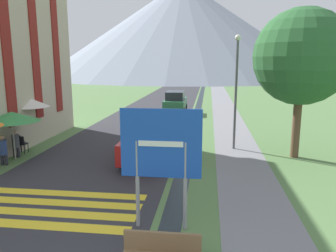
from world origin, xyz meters
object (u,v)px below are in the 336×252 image
at_px(person_seated_near, 3,149).
at_px(cafe_chair_far_right, 21,143).
at_px(cafe_chair_far_left, 18,142).
at_px(cafe_umbrella_rear_white, 30,103).
at_px(cafe_umbrella_middle_green, 12,117).
at_px(person_seated_far, 16,142).
at_px(road_sign, 161,152).
at_px(streetlamp, 236,83).
at_px(parked_car_near, 150,139).
at_px(parked_car_far, 175,102).
at_px(tree_by_path, 302,57).

bearing_deg(person_seated_near, cafe_chair_far_right, 97.62).
distance_m(cafe_chair_far_left, cafe_umbrella_rear_white, 2.16).
distance_m(cafe_umbrella_middle_green, person_seated_far, 1.24).
xyz_separation_m(road_sign, cafe_umbrella_middle_green, (-7.32, 5.27, -0.13)).
xyz_separation_m(cafe_umbrella_rear_white, streetlamp, (10.24, 0.63, 1.01)).
bearing_deg(person_seated_near, cafe_umbrella_rear_white, 99.06).
distance_m(cafe_umbrella_rear_white, person_seated_far, 2.65).
relative_size(parked_car_near, parked_car_far, 1.09).
bearing_deg(cafe_chair_far_left, cafe_chair_far_right, -55.63).
relative_size(road_sign, tree_by_path, 0.48).
distance_m(cafe_umbrella_middle_green, tree_by_path, 12.77).
height_order(road_sign, streetlamp, streetlamp).
bearing_deg(cafe_chair_far_left, streetlamp, -10.46).
distance_m(cafe_chair_far_left, streetlamp, 10.77).
distance_m(road_sign, cafe_chair_far_left, 10.14).
bearing_deg(person_seated_far, cafe_chair_far_left, 115.56).
xyz_separation_m(cafe_umbrella_middle_green, cafe_umbrella_rear_white, (-0.48, 2.37, 0.31)).
xyz_separation_m(parked_car_far, person_seated_near, (-5.67, -15.02, -0.20)).
relative_size(person_seated_near, streetlamp, 0.23).
height_order(parked_car_near, tree_by_path, tree_by_path).
bearing_deg(cafe_umbrella_middle_green, cafe_chair_far_right, 102.67).
xyz_separation_m(parked_car_far, streetlamp, (4.05, -11.16, 2.32)).
height_order(parked_car_far, cafe_chair_far_left, parked_car_far).
distance_m(road_sign, person_seated_far, 9.32).
xyz_separation_m(parked_car_near, person_seated_near, (-5.90, -1.55, -0.20)).
bearing_deg(parked_car_far, cafe_chair_far_left, -115.22).
height_order(parked_car_far, person_seated_near, parked_car_far).
distance_m(parked_car_near, person_seated_far, 6.05).
distance_m(parked_car_near, person_seated_near, 6.11).
height_order(parked_car_far, cafe_chair_far_right, parked_car_far).
bearing_deg(parked_car_far, cafe_umbrella_rear_white, -117.70).
xyz_separation_m(cafe_umbrella_middle_green, tree_by_path, (12.38, 1.84, 2.53)).
distance_m(road_sign, parked_car_far, 19.53).
relative_size(parked_car_near, cafe_umbrella_rear_white, 1.83).
xyz_separation_m(parked_car_far, cafe_umbrella_rear_white, (-6.19, -11.79, 1.32)).
distance_m(cafe_chair_far_left, cafe_chair_far_right, 0.33).
bearing_deg(person_seated_near, cafe_umbrella_middle_green, 92.43).
relative_size(parked_car_far, cafe_chair_far_left, 4.83).
relative_size(person_seated_near, tree_by_path, 0.20).
relative_size(person_seated_far, tree_by_path, 0.19).
bearing_deg(person_seated_far, cafe_chair_far_right, 100.06).
relative_size(parked_car_near, cafe_umbrella_middle_green, 1.88).
relative_size(cafe_chair_far_left, cafe_umbrella_rear_white, 0.35).
xyz_separation_m(cafe_chair_far_left, tree_by_path, (12.84, 0.80, 3.93)).
height_order(cafe_umbrella_middle_green, tree_by_path, tree_by_path).
distance_m(road_sign, cafe_umbrella_rear_white, 10.92).
xyz_separation_m(person_seated_near, person_seated_far, (-0.12, 1.10, -0.01)).
height_order(road_sign, parked_car_near, road_sign).
distance_m(cafe_umbrella_rear_white, person_seated_near, 3.61).
distance_m(road_sign, tree_by_path, 9.05).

